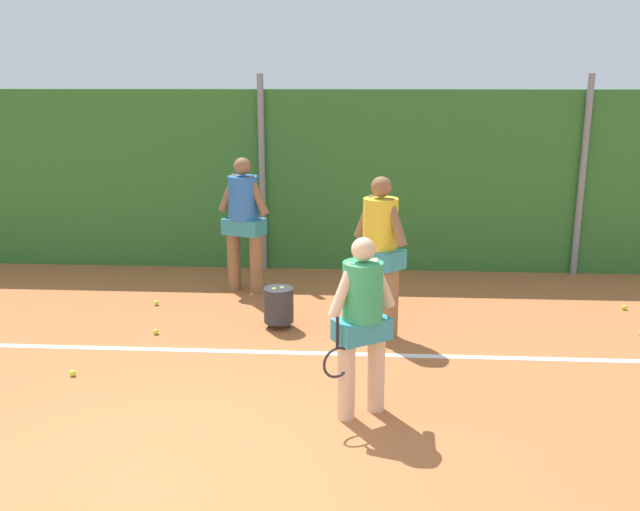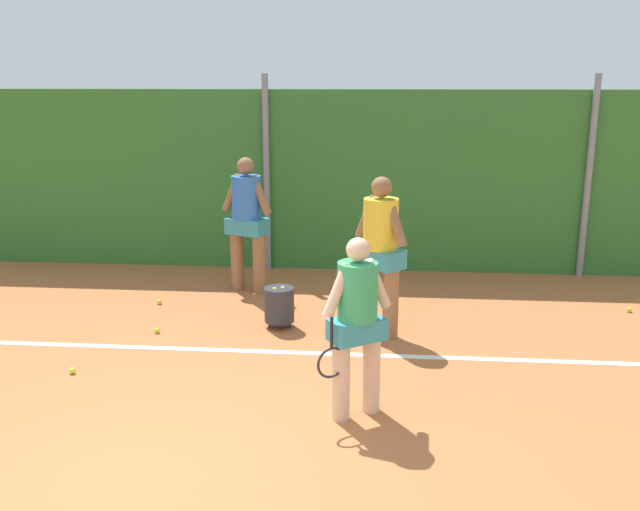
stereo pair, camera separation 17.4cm
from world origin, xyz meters
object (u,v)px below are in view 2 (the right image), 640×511
object	(u,v)px
tennis_ball_1	(72,371)
tennis_ball_5	(346,291)
ball_hopper	(279,304)
tennis_ball_6	(159,302)
tennis_ball_2	(157,330)
player_foreground_near	(357,318)
player_backcourt_far	(247,217)
player_midcourt	(380,247)
tennis_ball_4	(629,310)

from	to	relation	value
tennis_ball_1	tennis_ball_5	world-z (taller)	same
ball_hopper	tennis_ball_6	distance (m)	1.90
tennis_ball_2	player_foreground_near	bearing A→B (deg)	-37.05
tennis_ball_1	tennis_ball_6	world-z (taller)	same
ball_hopper	tennis_ball_2	world-z (taller)	ball_hopper
ball_hopper	tennis_ball_1	distance (m)	2.47
player_foreground_near	tennis_ball_5	distance (m)	3.71
ball_hopper	tennis_ball_6	xyz separation A→B (m)	(-1.73, 0.73, -0.26)
player_backcourt_far	tennis_ball_6	size ratio (longest dim) A/B	28.71
player_backcourt_far	ball_hopper	size ratio (longest dim) A/B	3.69
player_foreground_near	tennis_ball_5	world-z (taller)	player_foreground_near
tennis_ball_1	tennis_ball_2	size ratio (longest dim) A/B	1.00
player_midcourt	tennis_ball_2	size ratio (longest dim) A/B	28.26
player_foreground_near	tennis_ball_5	size ratio (longest dim) A/B	24.72
tennis_ball_6	tennis_ball_2	bearing A→B (deg)	-73.51
ball_hopper	tennis_ball_2	distance (m)	1.48
player_foreground_near	tennis_ball_6	xyz separation A→B (m)	(-2.74, 2.88, -0.88)
ball_hopper	tennis_ball_1	bearing A→B (deg)	-141.44
player_midcourt	tennis_ball_2	bearing A→B (deg)	-132.31
player_midcourt	player_backcourt_far	bearing A→B (deg)	-176.91
player_backcourt_far	tennis_ball_2	distance (m)	2.18
tennis_ball_2	player_midcourt	bearing A→B (deg)	4.97
player_backcourt_far	tennis_ball_4	bearing A→B (deg)	16.29
player_backcourt_far	tennis_ball_4	size ratio (longest dim) A/B	28.71
player_foreground_near	ball_hopper	size ratio (longest dim) A/B	3.18
player_foreground_near	player_midcourt	distance (m)	2.07
tennis_ball_5	tennis_ball_6	world-z (taller)	same
player_backcourt_far	tennis_ball_5	distance (m)	1.73
tennis_ball_4	player_foreground_near	bearing A→B (deg)	-137.93
tennis_ball_5	tennis_ball_6	size ratio (longest dim) A/B	1.00
player_midcourt	tennis_ball_5	bearing A→B (deg)	149.51
player_backcourt_far	player_foreground_near	bearing A→B (deg)	-43.44
tennis_ball_2	tennis_ball_4	world-z (taller)	same
tennis_ball_4	tennis_ball_5	size ratio (longest dim) A/B	1.00
tennis_ball_4	tennis_ball_6	distance (m)	6.17
tennis_ball_4	tennis_ball_2	bearing A→B (deg)	-167.80
tennis_ball_1	tennis_ball_2	distance (m)	1.30
player_foreground_near	ball_hopper	world-z (taller)	player_foreground_near
player_foreground_near	tennis_ball_4	xyz separation A→B (m)	(3.43, 3.09, -0.88)
tennis_ball_5	tennis_ball_2	bearing A→B (deg)	-140.71
tennis_ball_1	player_foreground_near	bearing A→B (deg)	-12.06
player_foreground_near	tennis_ball_2	distance (m)	3.16
player_midcourt	tennis_ball_4	size ratio (longest dim) A/B	28.26
tennis_ball_4	tennis_ball_6	xyz separation A→B (m)	(-6.16, -0.21, 0.00)
tennis_ball_4	tennis_ball_6	bearing A→B (deg)	-178.04
tennis_ball_2	tennis_ball_6	xyz separation A→B (m)	(-0.31, 1.05, 0.00)
tennis_ball_1	tennis_ball_4	size ratio (longest dim) A/B	1.00
ball_hopper	tennis_ball_6	bearing A→B (deg)	157.15
ball_hopper	tennis_ball_4	size ratio (longest dim) A/B	7.78
player_foreground_near	player_midcourt	size ratio (longest dim) A/B	0.87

